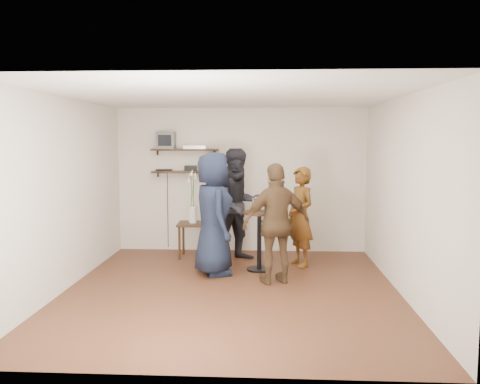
% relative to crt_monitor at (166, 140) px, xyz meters
% --- Properties ---
extents(room, '(4.58, 5.08, 2.68)m').
position_rel_crt_monitor_xyz_m(room, '(1.34, -2.38, -0.72)').
color(room, '#482617').
rests_on(room, ground).
extents(shelf_upper, '(1.20, 0.25, 0.04)m').
position_rel_crt_monitor_xyz_m(shelf_upper, '(0.34, 0.00, -0.17)').
color(shelf_upper, black).
rests_on(shelf_upper, room).
extents(shelf_lower, '(1.20, 0.25, 0.04)m').
position_rel_crt_monitor_xyz_m(shelf_lower, '(0.34, 0.00, -0.57)').
color(shelf_lower, black).
rests_on(shelf_lower, room).
extents(crt_monitor, '(0.32, 0.30, 0.30)m').
position_rel_crt_monitor_xyz_m(crt_monitor, '(0.00, 0.00, 0.00)').
color(crt_monitor, '#59595B').
rests_on(crt_monitor, shelf_upper).
extents(dvd_deck, '(0.40, 0.24, 0.06)m').
position_rel_crt_monitor_xyz_m(dvd_deck, '(0.52, 0.00, -0.12)').
color(dvd_deck, silver).
rests_on(dvd_deck, shelf_upper).
extents(radio, '(0.22, 0.10, 0.10)m').
position_rel_crt_monitor_xyz_m(radio, '(0.44, 0.00, -0.50)').
color(radio, black).
rests_on(radio, shelf_lower).
extents(power_strip, '(0.30, 0.05, 0.03)m').
position_rel_crt_monitor_xyz_m(power_strip, '(-0.06, 0.05, -0.54)').
color(power_strip, black).
rests_on(power_strip, shelf_lower).
extents(side_table, '(0.52, 0.52, 0.61)m').
position_rel_crt_monitor_xyz_m(side_table, '(0.53, -0.46, -1.51)').
color(side_table, black).
rests_on(side_table, room).
extents(vase_lilies, '(0.19, 0.19, 0.94)m').
position_rel_crt_monitor_xyz_m(vase_lilies, '(0.53, -0.46, -1.12)').
color(vase_lilies, silver).
rests_on(vase_lilies, side_table).
extents(drinks_table, '(0.51, 0.51, 0.93)m').
position_rel_crt_monitor_xyz_m(drinks_table, '(1.69, -1.27, -1.42)').
color(drinks_table, black).
rests_on(drinks_table, room).
extents(wine_glass_fl, '(0.07, 0.07, 0.20)m').
position_rel_crt_monitor_xyz_m(wine_glass_fl, '(1.62, -1.29, -0.95)').
color(wine_glass_fl, silver).
rests_on(wine_glass_fl, drinks_table).
extents(wine_glass_fr, '(0.06, 0.06, 0.19)m').
position_rel_crt_monitor_xyz_m(wine_glass_fr, '(1.75, -1.32, -0.96)').
color(wine_glass_fr, silver).
rests_on(wine_glass_fr, drinks_table).
extents(wine_glass_bl, '(0.07, 0.07, 0.22)m').
position_rel_crt_monitor_xyz_m(wine_glass_bl, '(1.66, -1.22, -0.94)').
color(wine_glass_bl, silver).
rests_on(wine_glass_bl, drinks_table).
extents(wine_glass_br, '(0.07, 0.07, 0.22)m').
position_rel_crt_monitor_xyz_m(wine_glass_br, '(1.72, -1.25, -0.94)').
color(wine_glass_br, silver).
rests_on(wine_glass_br, drinks_table).
extents(person_plaid, '(0.61, 0.69, 1.60)m').
position_rel_crt_monitor_xyz_m(person_plaid, '(2.35, -0.94, -1.22)').
color(person_plaid, '#B42A14').
rests_on(person_plaid, room).
extents(person_dark, '(1.15, 1.07, 1.89)m').
position_rel_crt_monitor_xyz_m(person_dark, '(1.34, -0.63, -1.07)').
color(person_dark, black).
rests_on(person_dark, room).
extents(person_navy, '(0.86, 1.05, 1.85)m').
position_rel_crt_monitor_xyz_m(person_navy, '(1.01, -1.53, -1.09)').
color(person_navy, black).
rests_on(person_navy, room).
extents(person_brown, '(1.08, 0.74, 1.71)m').
position_rel_crt_monitor_xyz_m(person_brown, '(1.95, -1.96, -1.16)').
color(person_brown, '#4E3721').
rests_on(person_brown, room).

